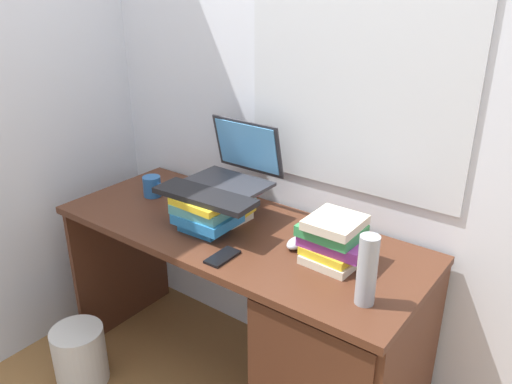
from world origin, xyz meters
The scene contains 14 objects.
ground_plane centered at (0.00, 0.00, 0.00)m, with size 6.00×6.00×0.00m, color olive.
wall_back centered at (0.00, 0.35, 1.30)m, with size 6.00×0.06×2.60m.
wall_left centered at (-0.99, 0.00, 1.30)m, with size 0.05×6.00×2.60m, color silver.
desk centered at (0.39, -0.02, 0.41)m, with size 1.53×0.61×0.76m.
book_stack_tall centered at (-0.10, 0.06, 0.83)m, with size 0.24×0.21×0.14m.
book_stack_keyboard_riser centered at (-0.09, -0.08, 0.83)m, with size 0.24×0.19×0.14m.
book_stack_side centered at (0.43, 0.01, 0.84)m, with size 0.24×0.20×0.17m.
laptop centered at (-0.10, 0.13, 0.96)m, with size 0.33×0.29×0.24m.
keyboard centered at (-0.09, -0.08, 0.91)m, with size 0.42×0.14×0.02m, color black.
computer_mouse centered at (0.27, 0.03, 0.78)m, with size 0.06×0.10×0.04m, color #A5A8AD.
mug centered at (-0.51, 0.03, 0.80)m, with size 0.12×0.08×0.09m.
water_bottle centered at (0.62, -0.14, 0.87)m, with size 0.06×0.06×0.23m, color #999EA5.
cell_phone centered at (0.10, -0.20, 0.76)m, with size 0.07×0.14×0.01m, color black.
wastebasket centered at (-0.55, -0.43, 0.14)m, with size 0.23×0.23×0.27m, color silver.
Camera 1 is at (1.15, -1.41, 1.71)m, focal length 36.21 mm.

